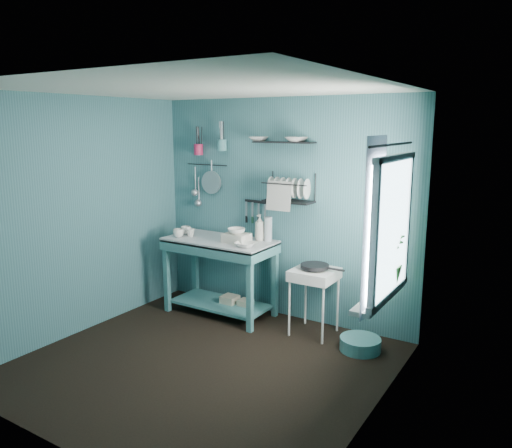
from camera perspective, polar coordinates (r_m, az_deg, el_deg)
The scene contains 36 objects.
floor at distance 4.87m, azimuth -6.03°, elevation -15.64°, with size 3.20×3.20×0.00m, color black.
ceiling at distance 4.35m, azimuth -6.73°, elevation 15.16°, with size 3.20×3.20×0.00m, color silver.
wall_back at distance 5.68m, azimuth 3.05°, elevation 1.64°, with size 3.20×3.20×0.00m, color #34636A.
wall_front at distance 3.44m, azimuth -22.09°, elevation -5.62°, with size 3.20×3.20×0.00m, color #34636A.
wall_left at distance 5.57m, azimuth -19.41°, elevation 0.81°, with size 3.00×3.00×0.00m, color #34636A.
wall_right at distance 3.70m, azimuth 13.55°, elevation -3.93°, with size 3.00×3.00×0.00m, color #34636A.
work_counter at distance 5.88m, azimuth -4.12°, elevation -6.04°, with size 1.27×0.64×0.90m, color #377174.
mug_left at distance 5.93m, azimuth -8.86°, elevation -1.03°, with size 0.12×0.12×0.10m, color silver.
mug_mid at distance 5.94m, azimuth -7.50°, elevation -0.98°, with size 0.10×0.10×0.09m, color silver.
mug_right at distance 6.06m, azimuth -8.02°, elevation -0.73°, with size 0.12×0.12×0.10m, color silver.
wash_tub at distance 5.60m, azimuth -2.25°, elevation -1.61°, with size 0.28×0.22×0.10m, color beige.
tub_bowl at distance 5.58m, azimuth -2.25°, elevation -0.80°, with size 0.20×0.20×0.06m, color silver.
soap_bottle at distance 5.67m, azimuth 0.42°, elevation -0.41°, with size 0.12×0.12×0.30m, color beige.
water_bottle at distance 5.64m, azimuth 1.39°, elevation -0.58°, with size 0.09×0.09×0.28m, color #A2AEB5.
counter_bowl at distance 5.39m, azimuth -1.26°, elevation -2.37°, with size 0.22×0.22×0.05m, color silver.
hotplate_stand at distance 5.39m, azimuth 6.63°, elevation -8.81°, with size 0.44×0.44×0.71m, color silver.
frying_pan at distance 5.26m, azimuth 6.73°, elevation -4.79°, with size 0.30×0.30×0.04m, color black.
knife_strip at distance 5.81m, azimuth -0.00°, elevation 2.58°, with size 0.32×0.02×0.03m, color black.
dish_rack at distance 5.45m, azimuth 3.76°, elevation 4.17°, with size 0.55×0.24×0.32m, color black.
upper_shelf at distance 5.48m, azimuth 3.20°, elevation 9.30°, with size 0.70×0.18×0.01m, color black.
shelf_bowl_left at distance 5.64m, azimuth 0.32°, elevation 9.32°, with size 0.20×0.20×0.05m, color silver.
shelf_bowl_right at distance 5.41m, azimuth 4.64°, elevation 10.16°, with size 0.22×0.22×0.05m, color silver.
utensil_cup_magenta at distance 6.17m, azimuth -6.60°, elevation 8.46°, with size 0.11×0.11×0.13m, color #B9224B.
utensil_cup_teal at distance 5.95m, azimuth -3.92°, elevation 8.99°, with size 0.11×0.11×0.13m, color teal.
colander at distance 6.12m, azimuth -5.13°, elevation 4.76°, with size 0.28×0.28×0.03m, color #A6A7AE.
ladle_outer at distance 6.28m, azimuth -6.95°, elevation 5.14°, with size 0.01×0.01×0.30m, color #A6A7AE.
ladle_inner at distance 6.27m, azimuth -6.57°, elevation 3.95°, with size 0.01×0.01×0.30m, color #A6A7AE.
hook_rail at distance 6.16m, azimuth -5.64°, elevation 6.75°, with size 0.01×0.01×0.60m, color black.
window_glass at distance 4.09m, azimuth 15.47°, elevation -0.42°, with size 1.10×1.10×0.00m, color white.
windowsill at distance 4.27m, azimuth 13.95°, elevation -8.08°, with size 0.16×0.95×0.04m, color silver.
curtain at distance 3.82m, azimuth 13.27°, elevation -0.36°, with size 1.35×1.35×0.00m, color silver.
curtain_rod at distance 4.02m, azimuth 15.34°, elevation 8.75°, with size 0.02×0.02×1.05m, color black.
potted_plant at distance 4.38m, azimuth 14.67°, elevation -3.93°, with size 0.28×0.28×0.50m, color #326428.
storage_tin_large at distance 5.98m, azimuth -3.01°, elevation -9.19°, with size 0.18×0.18×0.22m, color tan.
storage_tin_small at distance 5.90m, azimuth -1.22°, elevation -9.56°, with size 0.15×0.15×0.20m, color tan.
floor_basin at distance 5.18m, azimuth 11.83°, elevation -13.29°, with size 0.40×0.40×0.13m, color teal.
Camera 1 is at (2.70, -3.40, 2.20)m, focal length 35.00 mm.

